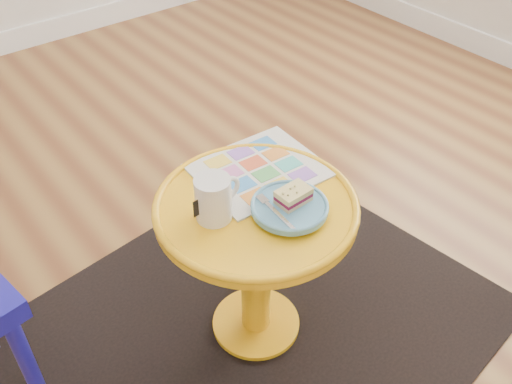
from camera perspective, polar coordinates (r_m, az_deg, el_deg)
floor at (r=1.88m, az=-3.44°, el=-7.72°), size 4.00×4.00×0.00m
rug at (r=1.73m, az=0.00°, el=-13.12°), size 1.42×1.24×0.01m
side_table at (r=1.48m, az=0.00°, el=-5.19°), size 0.50×0.50×0.48m
newspaper at (r=1.49m, az=0.34°, el=2.28°), size 0.33×0.29×0.01m
mug at (r=1.32m, az=-4.22°, el=-0.53°), size 0.12×0.09×0.11m
plate at (r=1.35m, az=3.38°, el=-1.56°), size 0.18×0.18×0.02m
cake_slice at (r=1.35m, az=3.76°, el=-0.36°), size 0.08×0.06×0.04m
fork at (r=1.33m, az=1.83°, el=-1.89°), size 0.03×0.14×0.00m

